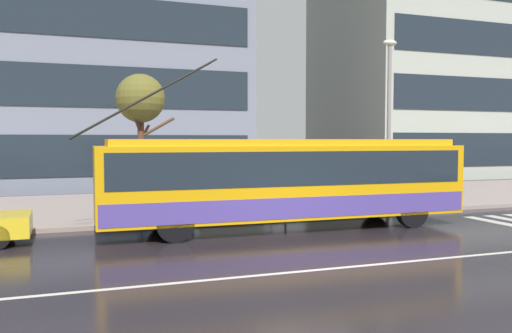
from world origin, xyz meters
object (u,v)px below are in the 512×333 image
Objects in this scene: pedestrian_approaching_curb at (169,170)px; street_lamp at (389,108)px; pedestrian_at_shelter at (141,185)px; street_tree_bare at (141,101)px; bus_shelter at (233,161)px; trolleybus at (286,179)px.

pedestrian_approaching_curb is 9.01m from street_lamp.
street_lamp is (9.55, -1.47, 2.91)m from pedestrian_at_shelter.
street_tree_bare is (-0.77, 1.55, 2.57)m from pedestrian_approaching_curb.
street_lamp reaches higher than pedestrian_at_shelter.
bus_shelter reaches higher than pedestrian_at_shelter.
pedestrian_approaching_curb is at bearing 173.78° from bus_shelter.
bus_shelter is 2.36m from pedestrian_approaching_curb.
street_tree_bare is at bearing 82.67° from pedestrian_at_shelter.
bus_shelter is at bearing -30.14° from street_tree_bare.
street_lamp reaches higher than street_tree_bare.
trolleybus is 4.69m from pedestrian_approaching_curb.
bus_shelter is at bearing -16.18° from pedestrian_at_shelter.
bus_shelter is at bearing -6.22° from pedestrian_approaching_curb.
trolleybus is at bearing -77.11° from bus_shelter.
trolleybus is at bearing -46.78° from pedestrian_at_shelter.
trolleybus is 6.71m from street_lamp.
pedestrian_at_shelter is 10.09m from street_lamp.
street_lamp reaches higher than pedestrian_approaching_curb.
bus_shelter reaches higher than pedestrian_approaching_curb.
pedestrian_approaching_curb is at bearing -63.38° from street_tree_bare.
pedestrian_approaching_curb is 0.30× the size of street_lamp.
trolleybus is 7.24× the size of pedestrian_at_shelter.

